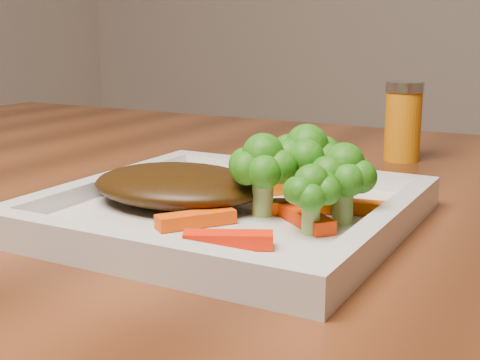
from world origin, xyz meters
The scene contains 13 objects.
plate centered at (-0.18, 0.00, 0.76)m, with size 0.27×0.27×0.01m, color silver.
steak centered at (-0.23, 0.00, 0.78)m, with size 0.15×0.12×0.03m, color #382208.
broccoli_0 centered at (-0.13, 0.03, 0.80)m, with size 0.06×0.06×0.07m, color #2E5E0F, non-canonical shape.
broccoli_1 centered at (-0.09, 0.01, 0.79)m, with size 0.06×0.06×0.06m, color #216110, non-canonical shape.
broccoli_2 centered at (-0.10, -0.03, 0.79)m, with size 0.05×0.05×0.06m, color #1C5B0F, non-canonical shape.
broccoli_3 centered at (-0.15, 0.00, 0.79)m, with size 0.06×0.06×0.06m, color #326010, non-canonical shape.
carrot_0 centered at (-0.14, -0.08, 0.77)m, with size 0.06×0.02×0.01m, color #FF1F04.
carrot_2 centered at (-0.18, -0.05, 0.77)m, with size 0.06×0.02×0.01m, color #EB4303.
carrot_3 centered at (-0.08, 0.04, 0.77)m, with size 0.05×0.01×0.01m, color #E85003.
carrot_4 centered at (-0.17, 0.07, 0.77)m, with size 0.06×0.02×0.01m, color #FB5E04.
carrot_5 centered at (-0.11, -0.01, 0.77)m, with size 0.06×0.02×0.01m, color #EA2E03.
carrot_6 centered at (-0.13, 0.01, 0.77)m, with size 0.06×0.02×0.01m, color #D64B03.
spice_shaker centered at (-0.13, 0.32, 0.80)m, with size 0.04×0.04×0.09m, color #C7730B.
Camera 1 is at (0.07, -0.45, 0.91)m, focal length 50.00 mm.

